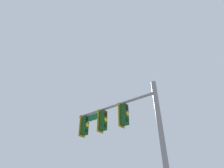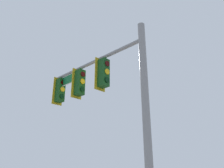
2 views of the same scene
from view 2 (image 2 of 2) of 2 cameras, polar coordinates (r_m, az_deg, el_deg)
The scene contains 1 object.
signal_pole_near at distance 8.20m, azimuth -3.44°, elevation -1.12°, with size 5.31×0.92×6.05m.
Camera 2 is at (-8.78, -1.65, 1.46)m, focal length 35.00 mm.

